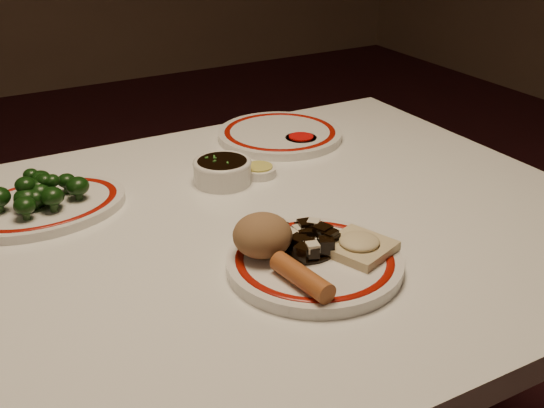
{
  "coord_description": "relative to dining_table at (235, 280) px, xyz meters",
  "views": [
    {
      "loc": [
        -0.4,
        -0.84,
        1.25
      ],
      "look_at": [
        0.05,
        -0.04,
        0.8
      ],
      "focal_mm": 45.0,
      "sensor_mm": 36.0,
      "label": 1
    }
  ],
  "objects": [
    {
      "name": "main_plate",
      "position": [
        0.05,
        -0.16,
        0.1
      ],
      "size": [
        0.25,
        0.25,
        0.02
      ],
      "color": "white",
      "rests_on": "dining_table"
    },
    {
      "name": "broccoli_pile",
      "position": [
        -0.25,
        0.2,
        0.13
      ],
      "size": [
        0.16,
        0.13,
        0.05
      ],
      "color": "#23471C",
      "rests_on": "broccoli_plate"
    },
    {
      "name": "mustard_dish",
      "position": [
        0.13,
        0.16,
        0.1
      ],
      "size": [
        0.06,
        0.06,
        0.02
      ],
      "color": "white",
      "rests_on": "dining_table"
    },
    {
      "name": "dining_table",
      "position": [
        0.0,
        0.0,
        0.0
      ],
      "size": [
        1.2,
        0.9,
        0.75
      ],
      "color": "white",
      "rests_on": "ground"
    },
    {
      "name": "rice_mound",
      "position": [
        -0.01,
        -0.12,
        0.14
      ],
      "size": [
        0.08,
        0.08,
        0.06
      ],
      "primitive_type": "ellipsoid",
      "color": "#906644",
      "rests_on": "main_plate"
    },
    {
      "name": "fried_wonton",
      "position": [
        0.11,
        -0.18,
        0.12
      ],
      "size": [
        0.11,
        0.11,
        0.02
      ],
      "color": "beige",
      "rests_on": "main_plate"
    },
    {
      "name": "sweet_sour_dish",
      "position": [
        0.28,
        0.26,
        0.1
      ],
      "size": [
        0.06,
        0.06,
        0.02
      ],
      "color": "white",
      "rests_on": "dining_table"
    },
    {
      "name": "soy_bowl",
      "position": [
        0.06,
        0.17,
        0.11
      ],
      "size": [
        0.1,
        0.1,
        0.04
      ],
      "color": "white",
      "rests_on": "dining_table"
    },
    {
      "name": "far_plate",
      "position": [
        0.26,
        0.31,
        0.1
      ],
      "size": [
        0.33,
        0.33,
        0.02
      ],
      "color": "white",
      "rests_on": "dining_table"
    },
    {
      "name": "broccoli_plate",
      "position": [
        -0.24,
        0.21,
        0.1
      ],
      "size": [
        0.29,
        0.26,
        0.02
      ],
      "color": "white",
      "rests_on": "dining_table"
    },
    {
      "name": "stirfry_heap",
      "position": [
        0.05,
        -0.13,
        0.12
      ],
      "size": [
        0.1,
        0.1,
        0.03
      ],
      "color": "black",
      "rests_on": "main_plate"
    },
    {
      "name": "spring_roll",
      "position": [
        -0.01,
        -0.21,
        0.12
      ],
      "size": [
        0.04,
        0.1,
        0.03
      ],
      "primitive_type": "cylinder",
      "rotation": [
        1.57,
        0.0,
        0.12
      ],
      "color": "#B4602C",
      "rests_on": "main_plate"
    }
  ]
}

